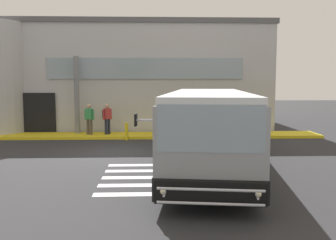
{
  "coord_description": "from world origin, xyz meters",
  "views": [
    {
      "loc": [
        1.45,
        -16.01,
        3.04
      ],
      "look_at": [
        2.03,
        -0.84,
        1.5
      ],
      "focal_mm": 40.45,
      "sensor_mm": 36.0,
      "label": 1
    }
  ],
  "objects_px": {
    "bus_main_foreground": "(208,130)",
    "passenger_by_doorway": "(107,117)",
    "entry_support_column": "(77,95)",
    "safety_bollard_yellow": "(127,132)",
    "passenger_near_column": "(89,118)"
  },
  "relations": [
    {
      "from": "bus_main_foreground",
      "to": "passenger_by_doorway",
      "type": "distance_m",
      "value": 8.88
    },
    {
      "from": "entry_support_column",
      "to": "passenger_by_doorway",
      "type": "height_order",
      "value": "entry_support_column"
    },
    {
      "from": "safety_bollard_yellow",
      "to": "passenger_near_column",
      "type": "bearing_deg",
      "value": 153.22
    },
    {
      "from": "passenger_near_column",
      "to": "passenger_by_doorway",
      "type": "relative_size",
      "value": 1.0
    },
    {
      "from": "entry_support_column",
      "to": "passenger_near_column",
      "type": "height_order",
      "value": "entry_support_column"
    },
    {
      "from": "bus_main_foreground",
      "to": "passenger_by_doorway",
      "type": "height_order",
      "value": "bus_main_foreground"
    },
    {
      "from": "safety_bollard_yellow",
      "to": "passenger_by_doorway",
      "type": "bearing_deg",
      "value": 134.07
    },
    {
      "from": "passenger_by_doorway",
      "to": "bus_main_foreground",
      "type": "bearing_deg",
      "value": -59.57
    },
    {
      "from": "bus_main_foreground",
      "to": "safety_bollard_yellow",
      "type": "distance_m",
      "value": 7.33
    },
    {
      "from": "bus_main_foreground",
      "to": "passenger_by_doorway",
      "type": "bearing_deg",
      "value": 120.43
    },
    {
      "from": "passenger_near_column",
      "to": "safety_bollard_yellow",
      "type": "xyz_separation_m",
      "value": [
        2.09,
        -1.06,
        -0.63
      ]
    },
    {
      "from": "entry_support_column",
      "to": "passenger_near_column",
      "type": "distance_m",
      "value": 1.64
    },
    {
      "from": "entry_support_column",
      "to": "safety_bollard_yellow",
      "type": "height_order",
      "value": "entry_support_column"
    },
    {
      "from": "passenger_by_doorway",
      "to": "passenger_near_column",
      "type": "bearing_deg",
      "value": -172.2
    },
    {
      "from": "passenger_near_column",
      "to": "passenger_by_doorway",
      "type": "xyz_separation_m",
      "value": [
        0.94,
        0.13,
        0.03
      ]
    }
  ]
}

